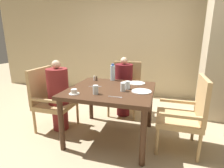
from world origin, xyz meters
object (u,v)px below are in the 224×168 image
object	(u,v)px
diner_in_left_chair	(59,95)
chair_far_side	(125,87)
chair_left_side	(50,98)
bowl_small	(125,84)
plate_main_left	(141,91)
glass_tall_near	(96,90)
water_bottle	(113,73)
glass_tall_mid	(128,85)
teacup_with_saucer	(74,92)
chair_right_side	(186,113)
glass_tall_far	(123,87)
plate_main_right	(137,83)
diner_in_far_chair	(124,86)

from	to	relation	value
diner_in_left_chair	chair_far_side	bearing A→B (deg)	48.53
chair_left_side	bowl_small	world-z (taller)	chair_left_side
plate_main_left	glass_tall_near	distance (m)	0.60
glass_tall_near	chair_far_side	bearing A→B (deg)	84.90
plate_main_left	diner_in_left_chair	bearing A→B (deg)	178.54
water_bottle	glass_tall_mid	distance (m)	0.56
teacup_with_saucer	glass_tall_near	distance (m)	0.27
water_bottle	glass_tall_near	bearing A→B (deg)	-89.99
diner_in_left_chair	chair_right_side	xyz separation A→B (m)	(1.85, 0.00, -0.06)
teacup_with_saucer	glass_tall_far	world-z (taller)	glass_tall_far
glass_tall_far	glass_tall_near	bearing A→B (deg)	-144.18
chair_right_side	plate_main_left	world-z (taller)	chair_right_side
chair_right_side	glass_tall_mid	distance (m)	0.83
plate_main_right	glass_tall_near	bearing A→B (deg)	-121.81
bowl_small	glass_tall_near	world-z (taller)	glass_tall_near
diner_in_left_chair	plate_main_left	world-z (taller)	diner_in_left_chair
chair_left_side	plate_main_right	xyz separation A→B (m)	(1.30, 0.37, 0.24)
chair_left_side	water_bottle	world-z (taller)	water_bottle
glass_tall_near	plate_main_right	bearing A→B (deg)	58.19
chair_far_side	diner_in_left_chair	bearing A→B (deg)	-131.47
glass_tall_far	diner_in_left_chair	bearing A→B (deg)	175.90
plate_main_left	glass_tall_near	xyz separation A→B (m)	(-0.54, -0.26, 0.05)
diner_in_left_chair	teacup_with_saucer	xyz separation A→B (m)	(0.48, -0.37, 0.20)
diner_in_far_chair	bowl_small	distance (m)	0.66
teacup_with_saucer	water_bottle	size ratio (longest dim) A/B	0.49
diner_in_left_chair	glass_tall_far	bearing A→B (deg)	-4.10
chair_far_side	teacup_with_saucer	distance (m)	1.40
glass_tall_far	bowl_small	bearing A→B (deg)	96.35
chair_left_side	plate_main_left	world-z (taller)	chair_left_side
chair_far_side	glass_tall_far	world-z (taller)	chair_far_side
chair_far_side	water_bottle	world-z (taller)	water_bottle
chair_right_side	teacup_with_saucer	bearing A→B (deg)	-165.01
diner_in_far_chair	plate_main_left	bearing A→B (deg)	-63.02
glass_tall_mid	glass_tall_far	size ratio (longest dim) A/B	1.00
chair_left_side	plate_main_right	bearing A→B (deg)	15.99
bowl_small	chair_right_side	bearing A→B (deg)	-13.59
plate_main_right	chair_left_side	bearing A→B (deg)	-164.01
teacup_with_saucer	glass_tall_near	xyz separation A→B (m)	(0.26, 0.08, 0.03)
diner_in_left_chair	diner_in_far_chair	bearing A→B (deg)	43.56
plate_main_right	glass_tall_mid	world-z (taller)	glass_tall_mid
chair_right_side	glass_tall_mid	size ratio (longest dim) A/B	8.62
teacup_with_saucer	glass_tall_near	bearing A→B (deg)	16.54
diner_in_far_chair	chair_right_side	world-z (taller)	diner_in_far_chair
diner_in_far_chair	chair_right_side	bearing A→B (deg)	-38.85
plate_main_left	teacup_with_saucer	distance (m)	0.86
chair_left_side	teacup_with_saucer	distance (m)	0.77
plate_main_left	glass_tall_near	size ratio (longest dim) A/B	2.27
chair_left_side	diner_in_left_chair	distance (m)	0.16
chair_far_side	teacup_with_saucer	xyz separation A→B (m)	(-0.37, -1.32, 0.26)
chair_far_side	bowl_small	distance (m)	0.81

